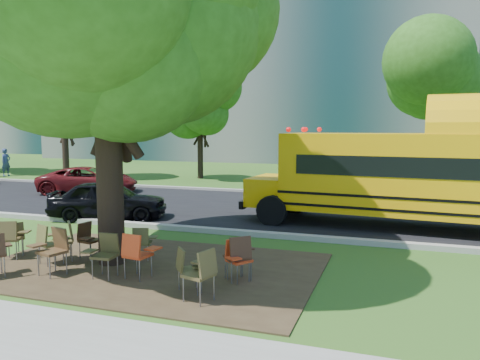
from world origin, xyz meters
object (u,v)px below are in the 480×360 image
(chair_3, at_px, (53,246))
(black_car, at_px, (108,200))
(chair_0, at_px, (11,236))
(school_bus, at_px, (463,176))
(chair_4, at_px, (137,251))
(chair_11, at_px, (143,240))
(main_tree, at_px, (104,7))
(bg_car_red, at_px, (89,180))
(chair_6, at_px, (202,270))
(chair_5, at_px, (105,251))
(chair_13, at_px, (239,253))
(chair_7, at_px, (188,266))
(pedestrian_a, at_px, (6,162))
(chair_1, at_px, (49,240))
(chair_8, at_px, (15,235))
(chair_10, at_px, (88,237))
(chair_9, at_px, (65,237))
(chair_12, at_px, (237,256))

(chair_3, xyz_separation_m, black_car, (-2.36, 5.32, 0.04))
(chair_0, distance_m, black_car, 4.79)
(school_bus, xyz_separation_m, chair_3, (-8.13, -6.66, -1.01))
(chair_4, relative_size, black_car, 0.25)
(black_car, bearing_deg, chair_11, -156.73)
(main_tree, xyz_separation_m, school_bus, (7.49, 5.61, -3.78))
(black_car, bearing_deg, chair_3, -175.10)
(main_tree, height_order, bg_car_red, main_tree)
(school_bus, bearing_deg, main_tree, -138.24)
(chair_6, distance_m, black_car, 8.12)
(chair_5, distance_m, chair_13, 2.64)
(chair_5, distance_m, chair_7, 1.93)
(school_bus, distance_m, pedestrian_a, 25.77)
(chair_1, relative_size, chair_8, 1.13)
(chair_3, bearing_deg, chair_4, -156.13)
(chair_7, bearing_deg, chair_11, -170.64)
(pedestrian_a, bearing_deg, black_car, -119.94)
(chair_1, bearing_deg, bg_car_red, 145.65)
(chair_10, bearing_deg, chair_9, -42.44)
(chair_3, distance_m, chair_13, 3.71)
(school_bus, height_order, chair_13, school_bus)
(pedestrian_a, bearing_deg, chair_13, -120.63)
(chair_10, xyz_separation_m, black_car, (-2.28, 4.13, 0.12))
(chair_7, relative_size, bg_car_red, 0.19)
(chair_5, distance_m, chair_12, 2.58)
(chair_7, bearing_deg, school_bus, 102.97)
(main_tree, xyz_separation_m, chair_11, (0.52, 0.41, -4.90))
(chair_3, relative_size, chair_7, 1.16)
(chair_6, xyz_separation_m, chair_7, (-0.41, 0.30, -0.07))
(chair_1, xyz_separation_m, pedestrian_a, (-15.70, 14.47, 0.29))
(chair_11, bearing_deg, chair_0, 179.67)
(chair_1, height_order, bg_car_red, bg_car_red)
(chair_6, xyz_separation_m, chair_10, (-3.47, 1.60, -0.07))
(chair_3, distance_m, black_car, 5.82)
(chair_8, xyz_separation_m, chair_13, (5.43, -0.06, 0.07))
(chair_4, bearing_deg, chair_7, -9.05)
(chair_7, bearing_deg, chair_3, -131.98)
(chair_7, bearing_deg, main_tree, -156.19)
(chair_11, xyz_separation_m, pedestrian_a, (-17.40, 13.52, 0.37))
(chair_12, bearing_deg, chair_13, 137.89)
(chair_5, xyz_separation_m, chair_9, (-1.53, 0.71, 0.00))
(school_bus, relative_size, black_car, 3.11)
(chair_8, bearing_deg, chair_13, -63.85)
(chair_5, height_order, chair_12, chair_5)
(chair_7, distance_m, pedestrian_a, 24.44)
(chair_8, height_order, chair_11, chair_8)
(chair_5, xyz_separation_m, chair_11, (0.09, 1.27, -0.07))
(chair_4, distance_m, chair_7, 1.30)
(chair_8, bearing_deg, chair_6, -77.06)
(main_tree, bearing_deg, chair_0, -168.66)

